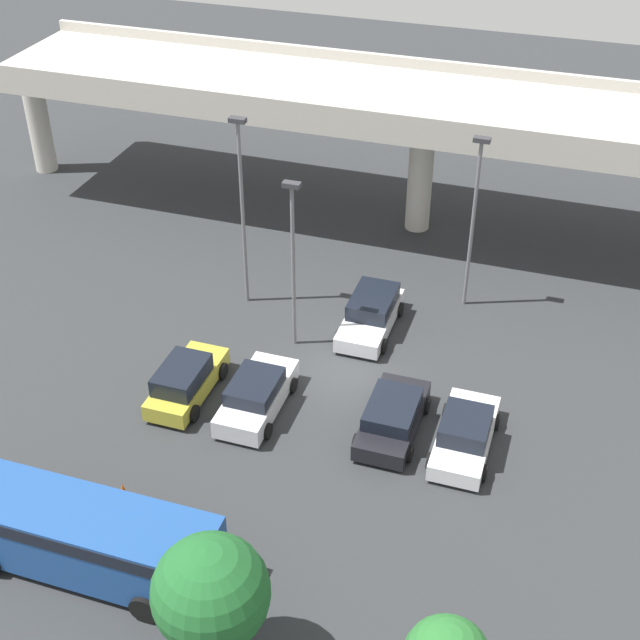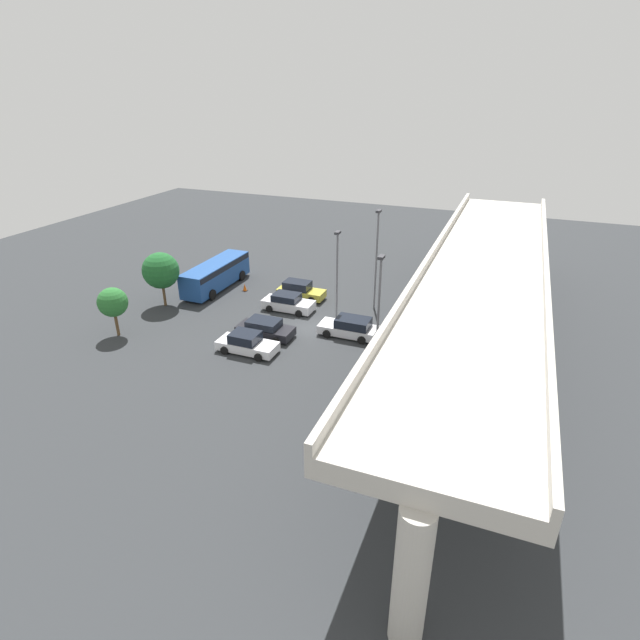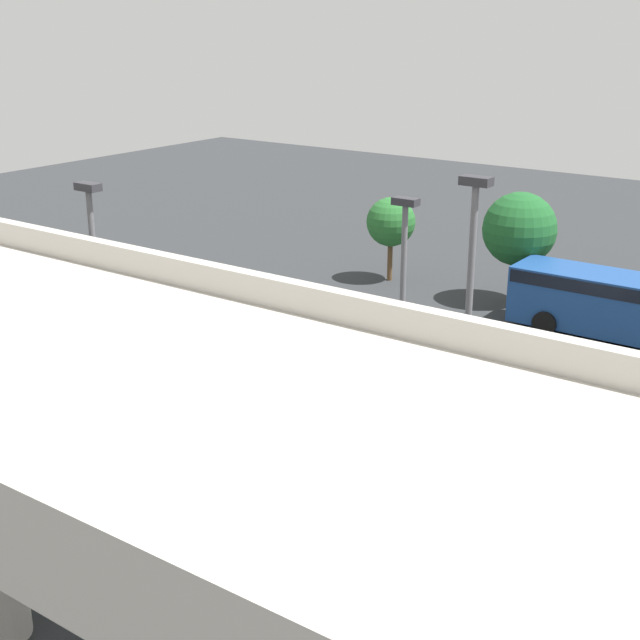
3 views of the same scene
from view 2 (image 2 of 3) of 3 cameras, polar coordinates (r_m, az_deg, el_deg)
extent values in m
plane|color=#2D3033|center=(40.86, -1.22, -0.88)|extent=(94.41, 94.41, 0.00)
cube|color=#BCB7AD|center=(35.69, 18.30, 5.25)|extent=(44.06, 7.72, 0.90)
cube|color=#BCB7AD|center=(35.80, 12.54, 7.23)|extent=(44.06, 0.30, 0.55)
cube|color=#BCB7AD|center=(35.52, 24.40, 5.39)|extent=(44.06, 0.30, 0.55)
cylinder|color=#BCB7AD|center=(57.79, 19.71, 8.81)|extent=(1.24, 1.24, 6.11)
cylinder|color=#BCB7AD|center=(36.97, 17.57, 0.15)|extent=(1.24, 1.24, 6.11)
cylinder|color=#BCB7AD|center=(19.07, 10.38, -26.99)|extent=(1.24, 1.24, 6.11)
cube|color=gold|center=(46.35, -2.16, 3.11)|extent=(1.71, 4.39, 0.70)
cube|color=black|center=(46.23, -2.61, 4.00)|extent=(1.58, 2.41, 0.74)
cylinder|color=black|center=(46.68, -0.19, 3.04)|extent=(0.22, 0.68, 0.68)
cylinder|color=black|center=(45.18, -1.01, 2.25)|extent=(0.22, 0.68, 0.68)
cylinder|color=black|center=(47.69, -3.23, 3.49)|extent=(0.22, 0.68, 0.68)
cylinder|color=black|center=(46.22, -4.14, 2.73)|extent=(0.22, 0.68, 0.68)
cube|color=silver|center=(43.89, -3.63, 1.78)|extent=(1.85, 4.53, 0.76)
cube|color=black|center=(43.69, -3.86, 2.63)|extent=(1.70, 2.28, 0.59)
cylinder|color=black|center=(44.25, -1.46, 1.68)|extent=(0.22, 0.61, 0.61)
cylinder|color=black|center=(42.67, -2.44, 0.74)|extent=(0.22, 0.61, 0.61)
cylinder|color=black|center=(45.34, -4.73, 2.20)|extent=(0.22, 0.61, 0.61)
cylinder|color=black|center=(43.79, -5.81, 1.29)|extent=(0.22, 0.61, 0.61)
cube|color=silver|center=(39.46, 3.22, -1.10)|extent=(1.90, 4.61, 0.67)
cube|color=black|center=(39.05, 3.81, -0.30)|extent=(1.75, 2.64, 0.70)
cylinder|color=black|center=(39.15, 0.77, -1.60)|extent=(0.22, 0.64, 0.64)
cylinder|color=black|center=(40.79, 1.75, -0.44)|extent=(0.22, 0.64, 0.64)
cylinder|color=black|center=(38.34, 4.78, -2.30)|extent=(0.22, 0.64, 0.64)
cylinder|color=black|center=(40.01, 5.60, -1.10)|extent=(0.22, 0.64, 0.64)
cube|color=black|center=(39.49, -6.25, -1.20)|extent=(1.92, 4.47, 0.67)
cube|color=black|center=(39.27, -6.44, -0.37)|extent=(1.77, 2.49, 0.56)
cylinder|color=black|center=(39.79, -3.81, -1.20)|extent=(0.22, 0.62, 0.62)
cylinder|color=black|center=(38.23, -5.06, -2.42)|extent=(0.22, 0.62, 0.62)
cylinder|color=black|center=(40.96, -7.33, -0.56)|extent=(0.22, 0.62, 0.62)
cylinder|color=black|center=(39.44, -8.68, -1.71)|extent=(0.22, 0.62, 0.62)
cube|color=silver|center=(37.42, -8.29, -2.93)|extent=(1.86, 4.53, 0.65)
cube|color=black|center=(37.18, -8.56, -1.97)|extent=(1.71, 2.06, 0.70)
cylinder|color=black|center=(37.63, -5.70, -2.93)|extent=(0.22, 0.61, 0.61)
cylinder|color=black|center=(36.17, -7.06, -4.25)|extent=(0.22, 0.61, 0.61)
cylinder|color=black|center=(38.88, -9.40, -2.18)|extent=(0.22, 0.61, 0.61)
cylinder|color=black|center=(37.47, -10.85, -3.42)|extent=(0.22, 0.61, 0.61)
cube|color=#1E478C|center=(49.55, -11.79, 5.15)|extent=(8.86, 2.37, 2.27)
cube|color=black|center=(49.29, -11.87, 6.03)|extent=(8.68, 2.42, 0.50)
cylinder|color=black|center=(47.12, -12.23, 2.85)|extent=(0.98, 0.29, 0.98)
cylinder|color=black|center=(48.44, -14.63, 3.22)|extent=(0.98, 0.29, 0.98)
cylinder|color=black|center=(51.43, -8.92, 5.05)|extent=(0.98, 0.29, 0.98)
cylinder|color=black|center=(52.65, -11.22, 5.35)|extent=(0.98, 0.29, 0.98)
cylinder|color=slate|center=(41.19, 1.95, 4.89)|extent=(0.16, 0.16, 7.34)
cube|color=#333338|center=(40.03, 2.03, 9.95)|extent=(0.70, 0.35, 0.20)
cylinder|color=slate|center=(43.15, 6.44, 6.57)|extent=(0.16, 0.16, 8.58)
cube|color=#333338|center=(41.96, 6.73, 12.26)|extent=(0.70, 0.35, 0.20)
cylinder|color=slate|center=(34.12, 6.68, 0.70)|extent=(0.16, 0.16, 7.85)
cube|color=#333338|center=(32.66, 7.03, 7.14)|extent=(0.70, 0.35, 0.20)
cylinder|color=brown|center=(46.79, -17.37, 2.72)|extent=(0.24, 0.24, 1.95)
sphere|color=#1E5B28|center=(45.99, -17.74, 5.40)|extent=(3.20, 3.20, 3.20)
cylinder|color=brown|center=(42.40, -22.20, -0.48)|extent=(0.24, 0.24, 1.86)
sphere|color=#286B2D|center=(41.67, -22.62, 1.89)|extent=(2.30, 2.30, 2.30)
cube|color=black|center=(48.77, -8.57, 3.34)|extent=(0.44, 0.44, 0.04)
cone|color=#EA590F|center=(48.65, -8.60, 3.70)|extent=(0.40, 0.40, 0.70)
camera|label=1|loc=(49.10, -40.92, 25.19)|focal=50.00mm
camera|label=3|loc=(48.88, 31.06, 15.02)|focal=50.00mm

